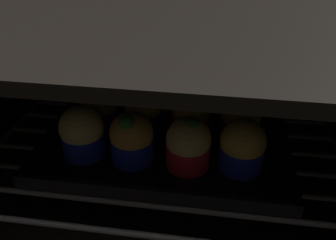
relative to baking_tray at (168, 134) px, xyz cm
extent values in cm
cube|color=black|center=(0.00, -0.78, -15.43)|extent=(59.00, 47.00, 1.50)
cube|color=black|center=(0.00, -0.78, 20.07)|extent=(59.00, 47.00, 1.50)
cube|color=black|center=(0.00, 21.97, 2.32)|extent=(59.00, 1.50, 34.00)
cylinder|color=#4C494C|center=(0.00, -19.78, -1.08)|extent=(54.00, 0.80, 0.80)
cylinder|color=#4C494C|center=(0.00, -15.03, -1.08)|extent=(54.00, 0.80, 0.80)
cylinder|color=#4C494C|center=(0.00, -10.28, -1.08)|extent=(54.00, 0.80, 0.80)
cylinder|color=#4C494C|center=(0.00, -5.53, -1.08)|extent=(54.00, 0.80, 0.80)
cylinder|color=#4C494C|center=(0.00, -0.78, -1.08)|extent=(54.00, 0.80, 0.80)
cylinder|color=#4C494C|center=(0.00, 3.97, -1.08)|extent=(54.00, 0.80, 0.80)
cylinder|color=#4C494C|center=(0.00, 8.72, -1.08)|extent=(54.00, 0.80, 0.80)
cylinder|color=#4C494C|center=(0.00, 13.47, -1.08)|extent=(54.00, 0.80, 0.80)
cylinder|color=#4C494C|center=(0.00, 18.22, -1.08)|extent=(54.00, 0.80, 0.80)
cylinder|color=#4C494C|center=(-27.00, -0.78, -1.08)|extent=(0.80, 42.00, 0.80)
cube|color=black|center=(0.00, 0.00, -0.08)|extent=(37.49, 29.96, 1.20)
cube|color=black|center=(0.00, -14.58, 1.02)|extent=(37.49, 0.80, 1.00)
cube|color=black|center=(0.00, 14.58, 1.02)|extent=(37.49, 0.80, 1.00)
cube|color=black|center=(-18.34, 0.00, 1.02)|extent=(0.80, 29.96, 1.00)
cube|color=black|center=(18.34, 0.00, 1.02)|extent=(0.80, 29.96, 1.00)
cylinder|color=#1928B7|center=(-11.39, -7.41, 2.33)|extent=(6.16, 6.16, 3.62)
sphere|color=#E0CC7A|center=(-11.39, -7.41, 5.10)|extent=(6.47, 6.47, 6.47)
cylinder|color=#1928B7|center=(-4.03, -7.66, 2.33)|extent=(6.16, 6.16, 3.62)
sphere|color=gold|center=(-4.03, -7.66, 4.97)|extent=(6.21, 6.21, 6.21)
sphere|color=#28702D|center=(-4.25, -8.89, 7.48)|extent=(2.19, 2.19, 2.19)
cylinder|color=red|center=(3.98, -7.90, 2.33)|extent=(6.16, 6.16, 3.62)
sphere|color=#E0CC7A|center=(3.98, -7.90, 4.96)|extent=(6.25, 6.25, 6.25)
sphere|color=#28702D|center=(4.28, -8.08, 7.14)|extent=(2.50, 2.50, 2.50)
cylinder|color=#1928B7|center=(11.35, -7.26, 2.33)|extent=(6.16, 6.16, 3.62)
sphere|color=gold|center=(11.35, -7.26, 4.96)|extent=(6.28, 6.28, 6.28)
cylinder|color=#7A238C|center=(-11.18, 0.18, 2.33)|extent=(6.16, 6.16, 3.62)
sphere|color=#DBBC60|center=(-11.18, 0.18, 4.80)|extent=(6.25, 6.25, 6.25)
sphere|color=#1E6023|center=(-11.43, 0.38, 7.24)|extent=(1.94, 1.94, 1.94)
cylinder|color=#1928B7|center=(-4.02, 0.31, 2.33)|extent=(6.16, 6.16, 3.62)
sphere|color=gold|center=(-4.02, 0.31, 5.10)|extent=(6.26, 6.26, 6.26)
cylinder|color=red|center=(3.65, -0.15, 2.33)|extent=(6.16, 6.16, 3.62)
sphere|color=#DBBC60|center=(3.65, -0.15, 5.32)|extent=(6.02, 6.02, 6.02)
sphere|color=#1E6023|center=(3.55, -0.01, 7.42)|extent=(2.50, 2.50, 2.50)
cylinder|color=#1928B7|center=(11.27, -0.15, 2.33)|extent=(6.16, 6.16, 3.62)
sphere|color=#DBBC60|center=(11.27, -0.15, 4.99)|extent=(6.14, 6.14, 6.14)
cylinder|color=red|center=(-11.66, 7.36, 2.33)|extent=(6.16, 6.16, 3.62)
sphere|color=#DBBC60|center=(-11.66, 7.36, 4.98)|extent=(6.36, 6.36, 6.36)
cylinder|color=silver|center=(-3.62, 7.54, 2.33)|extent=(6.16, 6.16, 3.62)
sphere|color=gold|center=(-3.62, 7.54, 5.40)|extent=(6.49, 6.49, 6.49)
sphere|color=#28702D|center=(-3.10, 8.06, 7.81)|extent=(2.32, 2.32, 2.32)
cylinder|color=#0C8C84|center=(3.57, 7.87, 2.33)|extent=(6.16, 6.16, 3.62)
sphere|color=#DBBC60|center=(3.57, 7.87, 5.45)|extent=(6.54, 6.54, 6.54)
sphere|color=#28702D|center=(4.24, 8.20, 7.66)|extent=(1.61, 1.61, 1.61)
cylinder|color=#7A238C|center=(11.10, 7.71, 2.33)|extent=(6.16, 6.16, 3.62)
sphere|color=#DBBC60|center=(11.10, 7.71, 4.94)|extent=(6.52, 6.52, 6.52)
sphere|color=#19511E|center=(10.12, 6.79, 7.48)|extent=(1.60, 1.60, 1.60)
camera|label=1|loc=(6.92, -47.29, 33.25)|focal=38.00mm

